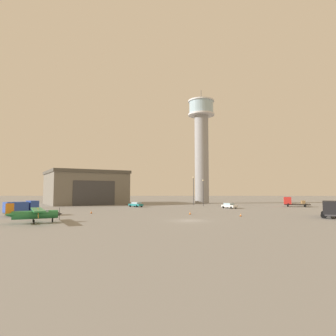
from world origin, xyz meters
The scene contains 14 objects.
ground_plane centered at (0.00, 0.00, 0.00)m, with size 400.00×400.00×0.00m, color gray.
control_tower centered at (7.52, 59.59, 22.81)m, with size 9.57×9.57×41.71m.
hangar centered at (-33.15, 53.60, 5.62)m, with size 33.03×32.63×11.20m.
airplane_green centered at (-22.33, -4.00, 1.35)m, with size 7.38×9.19×2.88m.
truck_box_blue centered at (-30.37, 7.31, 1.54)m, with size 5.51×5.69×2.74m.
truck_box_black centered at (24.60, 5.46, 1.64)m, with size 5.21×7.23×2.88m.
truck_flatbed_red centered at (31.25, 38.50, 1.33)m, with size 7.27×4.32×2.77m.
car_white centered at (11.92, 30.76, 0.74)m, with size 3.85×4.37×1.37m.
car_teal centered at (-13.20, 36.45, 0.74)m, with size 4.45×4.16×1.37m.
light_post_east centered at (6.20, 41.58, 4.74)m, with size 0.44×0.44×7.87m.
light_post_north centered at (3.65, 46.77, 5.33)m, with size 0.44×0.44×8.98m.
traffic_cone_near_left centered at (0.73, 11.26, 0.34)m, with size 0.36×0.36×0.69m.
traffic_cone_near_right centered at (9.65, 7.53, 0.27)m, with size 0.36×0.36×0.54m.
traffic_cone_mid_apron centered at (-19.13, 13.20, 0.33)m, with size 0.36×0.36×0.66m.
Camera 1 is at (-2.12, -45.45, 4.70)m, focal length 30.99 mm.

